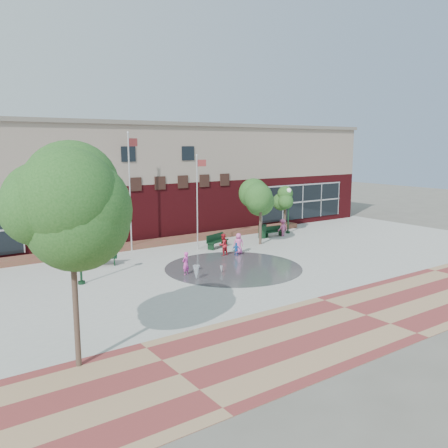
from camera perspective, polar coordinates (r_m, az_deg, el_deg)
ground at (r=26.91m, az=4.93°, el=-6.63°), size 120.00×120.00×0.00m
plaza_concrete at (r=29.97m, az=0.00°, el=-4.90°), size 46.00×18.00×0.01m
paver_band at (r=22.28m, az=16.76°, el=-10.49°), size 46.00×6.00×0.01m
splash_pad at (r=29.18m, az=1.13°, el=-5.30°), size 8.40×8.40×0.01m
library_building at (r=40.89m, az=-10.96°, el=5.40°), size 44.40×10.40×9.20m
flower_bed at (r=36.29m, az=-6.91°, el=-2.42°), size 26.00×1.20×0.40m
flagpole_left at (r=33.76m, az=-11.23°, el=4.57°), size 0.92×0.43×8.36m
flagpole_right at (r=33.61m, az=-3.19°, el=3.26°), size 0.84×0.14×6.82m
lamp_left at (r=26.43m, az=-17.01°, el=-1.73°), size 0.43×0.43×4.04m
lamp_right at (r=40.37m, az=7.76°, el=2.24°), size 0.41×0.41×3.87m
bench_left at (r=30.57m, az=-14.67°, el=-4.29°), size 2.13×1.33×1.04m
bench_mid at (r=34.59m, az=-0.80°, el=-2.37°), size 2.13×1.27×1.04m
bench_right at (r=38.97m, az=5.95°, el=-1.14°), size 1.77×0.58×0.88m
trash_can at (r=38.30m, az=4.65°, el=-0.87°), size 0.69×0.69×1.13m
tree_big_left at (r=16.14m, az=-17.94°, el=0.82°), size 4.52×4.52×7.23m
tree_mid at (r=35.46m, az=4.45°, el=3.19°), size 2.91×2.91×4.90m
tree_small_right at (r=41.18m, az=7.39°, el=3.20°), size 2.39×2.39×4.09m
water_jet_a at (r=26.72m, az=-3.36°, el=-6.73°), size 0.41×0.41×0.80m
water_jet_b at (r=27.99m, az=-0.32°, el=-5.96°), size 0.19×0.19×0.42m
child_splash at (r=27.53m, az=-4.64°, el=-4.77°), size 0.59×0.50×1.38m
adult_red at (r=32.17m, az=-0.12°, el=-2.51°), size 0.85×0.72×1.52m
adult_pink at (r=32.70m, az=1.76°, el=-2.37°), size 0.84×0.72×1.46m
child_blue at (r=31.94m, az=1.50°, el=-3.12°), size 0.57×0.56×0.96m
person_bench at (r=39.17m, az=7.07°, el=-0.45°), size 0.96×0.58×1.45m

